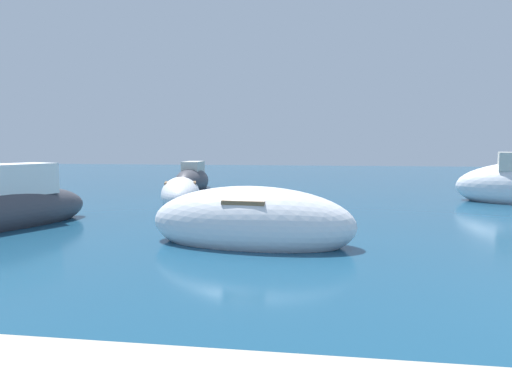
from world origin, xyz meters
The scene contains 3 objects.
moored_boat_3 centered at (-6.44, 4.04, 0.44)m, with size 4.52×2.20×1.58m.
moored_boat_4 centered at (-11.04, 15.46, 0.41)m, with size 1.50×3.46×1.56m.
moored_boat_5 centered at (-9.90, 10.11, 0.34)m, with size 2.27×3.72×1.21m.
Camera 1 is at (-4.97, -5.37, 2.09)m, focal length 32.27 mm.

